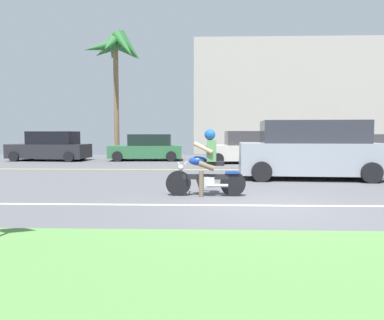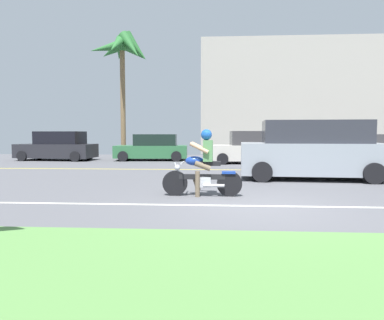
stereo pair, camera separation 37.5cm
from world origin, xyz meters
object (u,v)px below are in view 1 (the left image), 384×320
object	(u,v)px
motorcyclist	(206,168)
parked_car_3	(359,150)
parked_car_2	(244,148)
parked_car_0	(50,147)
palm_tree_0	(116,52)
suv_nearby	(310,151)
parked_car_1	(147,148)

from	to	relation	value
motorcyclist	parked_car_3	distance (m)	12.64
parked_car_2	parked_car_3	xyz separation A→B (m)	(5.84, 0.04, -0.06)
parked_car_0	palm_tree_0	xyz separation A→B (m)	(3.18, 2.38, 5.70)
suv_nearby	palm_tree_0	xyz separation A→B (m)	(-8.93, 10.06, 5.52)
parked_car_3	palm_tree_0	xyz separation A→B (m)	(-13.25, 3.66, 5.76)
parked_car_0	palm_tree_0	world-z (taller)	palm_tree_0
suv_nearby	parked_car_1	distance (m)	10.50
parked_car_1	parked_car_3	size ratio (longest dim) A/B	0.93
motorcyclist	parked_car_0	world-z (taller)	parked_car_0
parked_car_3	parked_car_1	bearing A→B (deg)	171.53
parked_car_0	parked_car_3	distance (m)	16.47
parked_car_3	parked_car_0	bearing A→B (deg)	175.52
parked_car_1	parked_car_2	bearing A→B (deg)	-17.93
motorcyclist	parked_car_0	size ratio (longest dim) A/B	0.44
palm_tree_0	motorcyclist	bearing A→B (deg)	-68.20
suv_nearby	parked_car_2	xyz separation A→B (m)	(-1.51, 6.36, -0.18)
suv_nearby	parked_car_1	bearing A→B (deg)	129.96
motorcyclist	suv_nearby	world-z (taller)	suv_nearby
motorcyclist	suv_nearby	xyz separation A→B (m)	(3.49, 3.53, 0.26)
motorcyclist	parked_car_0	bearing A→B (deg)	127.51
motorcyclist	palm_tree_0	size ratio (longest dim) A/B	0.25
motorcyclist	parked_car_2	xyz separation A→B (m)	(1.98, 9.89, 0.07)
suv_nearby	parked_car_3	bearing A→B (deg)	55.97
palm_tree_0	suv_nearby	bearing A→B (deg)	-48.42
parked_car_1	motorcyclist	bearing A→B (deg)	-74.31
parked_car_2	parked_car_1	bearing A→B (deg)	162.07
parked_car_1	parked_car_2	xyz separation A→B (m)	(5.23, -1.69, 0.07)
palm_tree_0	parked_car_3	bearing A→B (deg)	-15.45
parked_car_1	parked_car_2	world-z (taller)	parked_car_2
parked_car_1	parked_car_2	size ratio (longest dim) A/B	1.09
parked_car_2	parked_car_3	world-z (taller)	parked_car_2
parked_car_0	parked_car_2	bearing A→B (deg)	-7.16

